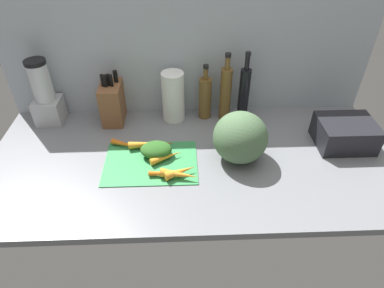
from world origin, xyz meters
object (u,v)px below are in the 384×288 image
at_px(carrot_0, 158,144).
at_px(dish_rack, 345,133).
at_px(cutting_board, 151,162).
at_px(bottle_0, 205,97).
at_px(bottle_1, 226,93).
at_px(carrot_4, 180,172).
at_px(winter_squash, 240,137).
at_px(blender_appliance, 45,97).
at_px(paper_towel_roll, 173,97).
at_px(knife_block, 113,102).
at_px(carrot_1, 166,157).
at_px(carrot_5, 150,144).
at_px(bottle_2, 244,93).
at_px(carrot_3, 179,175).
at_px(carrot_2, 127,145).
at_px(carrot_6, 168,174).

height_order(carrot_0, dish_rack, dish_rack).
relative_size(cutting_board, bottle_0, 1.40).
height_order(cutting_board, bottle_1, bottle_1).
xyz_separation_m(carrot_4, winter_squash, (0.24, 0.11, 0.08)).
relative_size(blender_appliance, paper_towel_roll, 1.30).
distance_m(knife_block, blender_appliance, 0.30).
bearing_deg(bottle_0, winter_squash, -69.46).
height_order(carrot_1, carrot_5, carrot_5).
relative_size(knife_block, paper_towel_roll, 1.01).
bearing_deg(carrot_5, bottle_0, 43.75).
xyz_separation_m(bottle_1, dish_rack, (0.50, -0.23, -0.08)).
xyz_separation_m(cutting_board, bottle_2, (0.43, 0.32, 0.13)).
height_order(knife_block, dish_rack, knife_block).
xyz_separation_m(carrot_5, winter_squash, (0.37, -0.08, 0.08)).
distance_m(carrot_3, carrot_5, 0.23).
bearing_deg(carrot_5, carrot_3, -57.45).
bearing_deg(carrot_0, carrot_2, -179.31).
distance_m(paper_towel_roll, dish_rack, 0.78).
distance_m(carrot_3, carrot_4, 0.02).
distance_m(cutting_board, bottle_0, 0.43).
relative_size(carrot_5, knife_block, 0.73).
height_order(carrot_2, knife_block, knife_block).
relative_size(cutting_board, paper_towel_roll, 1.58).
xyz_separation_m(winter_squash, bottle_2, (0.06, 0.30, 0.03)).
height_order(carrot_6, blender_appliance, blender_appliance).
relative_size(carrot_6, winter_squash, 0.67).
relative_size(carrot_0, bottle_0, 0.57).
distance_m(carrot_1, carrot_6, 0.10).
xyz_separation_m(carrot_0, carrot_1, (0.04, -0.09, 0.00)).
height_order(carrot_4, carrot_6, carrot_4).
xyz_separation_m(carrot_5, carrot_6, (0.08, -0.18, -0.01)).
distance_m(carrot_1, bottle_2, 0.49).
bearing_deg(knife_block, dish_rack, -12.81).
height_order(carrot_0, paper_towel_roll, paper_towel_roll).
height_order(carrot_1, dish_rack, dish_rack).
relative_size(carrot_6, paper_towel_roll, 0.62).
distance_m(carrot_2, knife_block, 0.26).
height_order(carrot_1, carrot_6, carrot_1).
height_order(carrot_0, carrot_5, carrot_5).
relative_size(cutting_board, carrot_4, 2.98).
relative_size(cutting_board, carrot_6, 2.56).
relative_size(carrot_5, winter_squash, 0.81).
height_order(carrot_3, carrot_5, carrot_3).
xyz_separation_m(cutting_board, blender_appliance, (-0.49, 0.33, 0.13)).
distance_m(cutting_board, carrot_1, 0.07).
bearing_deg(cutting_board, carrot_4, -34.96).
height_order(carrot_3, paper_towel_roll, paper_towel_roll).
xyz_separation_m(carrot_2, carrot_6, (0.18, -0.19, -0.00)).
distance_m(blender_appliance, bottle_0, 0.74).
height_order(carrot_5, winter_squash, winter_squash).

